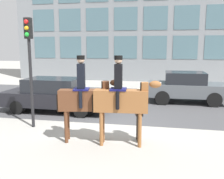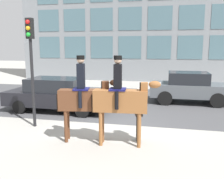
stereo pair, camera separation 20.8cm
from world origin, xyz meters
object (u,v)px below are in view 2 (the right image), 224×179
(pedestrian_bystander, at_px, (138,110))
(street_car_far_lane, at_px, (189,87))
(street_car_near_lane, at_px, (57,94))
(traffic_light, at_px, (31,55))
(mounted_horse_lead, at_px, (85,98))
(mounted_horse_companion, at_px, (121,99))

(pedestrian_bystander, bearing_deg, street_car_far_lane, -121.03)
(pedestrian_bystander, height_order, street_car_near_lane, pedestrian_bystander)
(traffic_light, bearing_deg, street_car_near_lane, 93.50)
(mounted_horse_lead, distance_m, street_car_near_lane, 4.20)
(street_car_far_lane, xyz_separation_m, traffic_light, (-5.97, -5.43, 1.80))
(street_car_far_lane, bearing_deg, pedestrian_bystander, -108.46)
(pedestrian_bystander, bearing_deg, mounted_horse_companion, 30.80)
(mounted_horse_companion, xyz_separation_m, street_car_far_lane, (2.48, 6.48, -0.57))
(street_car_near_lane, xyz_separation_m, traffic_light, (0.14, -2.37, 1.87))
(mounted_horse_lead, relative_size, street_car_far_lane, 0.66)
(pedestrian_bystander, xyz_separation_m, street_car_far_lane, (2.02, 6.04, -0.14))
(mounted_horse_lead, distance_m, pedestrian_bystander, 1.71)
(mounted_horse_companion, bearing_deg, street_car_far_lane, 64.46)
(street_car_far_lane, bearing_deg, mounted_horse_lead, -119.66)
(mounted_horse_companion, relative_size, traffic_light, 0.68)
(mounted_horse_lead, height_order, traffic_light, traffic_light)
(mounted_horse_lead, height_order, mounted_horse_companion, mounted_horse_companion)
(street_car_near_lane, relative_size, traffic_light, 1.21)
(mounted_horse_lead, bearing_deg, street_car_near_lane, 115.66)
(mounted_horse_lead, relative_size, pedestrian_bystander, 1.60)
(pedestrian_bystander, bearing_deg, traffic_light, -21.39)
(street_car_far_lane, height_order, traffic_light, traffic_light)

